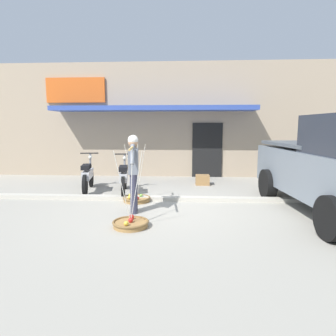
{
  "coord_description": "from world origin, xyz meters",
  "views": [
    {
      "loc": [
        0.54,
        -6.54,
        1.87
      ],
      "look_at": [
        0.11,
        0.6,
        0.85
      ],
      "focal_mm": 31.12,
      "sensor_mm": 36.0,
      "label": 1
    }
  ],
  "objects_px": {
    "motorcycle_nearest_shop": "(88,176)",
    "wooden_crate": "(202,180)",
    "motorcycle_second_in_row": "(124,177)",
    "fruit_basket_left_side": "(131,223)",
    "fruit_vendor": "(133,168)",
    "fruit_basket_right_side": "(137,199)"
  },
  "relations": [
    {
      "from": "motorcycle_nearest_shop",
      "to": "wooden_crate",
      "type": "bearing_deg",
      "value": 18.7
    },
    {
      "from": "fruit_basket_right_side",
      "to": "wooden_crate",
      "type": "relative_size",
      "value": 3.3
    },
    {
      "from": "motorcycle_second_in_row",
      "to": "fruit_basket_left_side",
      "type": "bearing_deg",
      "value": -75.68
    },
    {
      "from": "motorcycle_nearest_shop",
      "to": "fruit_basket_right_side",
      "type": "bearing_deg",
      "value": -34.36
    },
    {
      "from": "fruit_vendor",
      "to": "wooden_crate",
      "type": "relative_size",
      "value": 4.25
    },
    {
      "from": "motorcycle_second_in_row",
      "to": "wooden_crate",
      "type": "height_order",
      "value": "motorcycle_second_in_row"
    },
    {
      "from": "motorcycle_nearest_shop",
      "to": "wooden_crate",
      "type": "height_order",
      "value": "motorcycle_nearest_shop"
    },
    {
      "from": "fruit_vendor",
      "to": "fruit_basket_left_side",
      "type": "height_order",
      "value": "fruit_vendor"
    },
    {
      "from": "motorcycle_nearest_shop",
      "to": "motorcycle_second_in_row",
      "type": "distance_m",
      "value": 1.13
    },
    {
      "from": "fruit_vendor",
      "to": "motorcycle_nearest_shop",
      "type": "xyz_separation_m",
      "value": [
        -1.71,
        2.03,
        -0.53
      ]
    },
    {
      "from": "fruit_basket_right_side",
      "to": "motorcycle_nearest_shop",
      "type": "relative_size",
      "value": 0.81
    },
    {
      "from": "fruit_vendor",
      "to": "fruit_basket_left_side",
      "type": "relative_size",
      "value": 1.29
    },
    {
      "from": "fruit_basket_right_side",
      "to": "wooden_crate",
      "type": "bearing_deg",
      "value": 51.59
    },
    {
      "from": "wooden_crate",
      "to": "motorcycle_nearest_shop",
      "type": "bearing_deg",
      "value": -161.3
    },
    {
      "from": "wooden_crate",
      "to": "motorcycle_second_in_row",
      "type": "bearing_deg",
      "value": -149.23
    },
    {
      "from": "fruit_basket_left_side",
      "to": "wooden_crate",
      "type": "bearing_deg",
      "value": 68.99
    },
    {
      "from": "fruit_vendor",
      "to": "motorcycle_second_in_row",
      "type": "xyz_separation_m",
      "value": [
        -0.6,
        1.82,
        -0.53
      ]
    },
    {
      "from": "fruit_vendor",
      "to": "motorcycle_second_in_row",
      "type": "distance_m",
      "value": 1.98
    },
    {
      "from": "fruit_vendor",
      "to": "motorcycle_nearest_shop",
      "type": "distance_m",
      "value": 2.7
    },
    {
      "from": "motorcycle_nearest_shop",
      "to": "wooden_crate",
      "type": "xyz_separation_m",
      "value": [
        3.38,
        1.15,
        -0.29
      ]
    },
    {
      "from": "wooden_crate",
      "to": "fruit_basket_left_side",
      "type": "bearing_deg",
      "value": -111.01
    },
    {
      "from": "fruit_basket_right_side",
      "to": "motorcycle_second_in_row",
      "type": "xyz_separation_m",
      "value": [
        -0.5,
        0.89,
        0.38
      ]
    }
  ]
}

